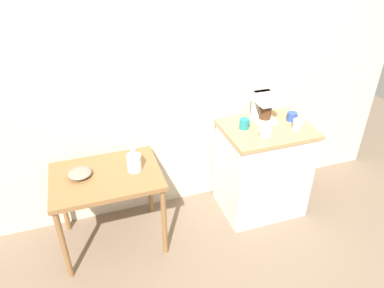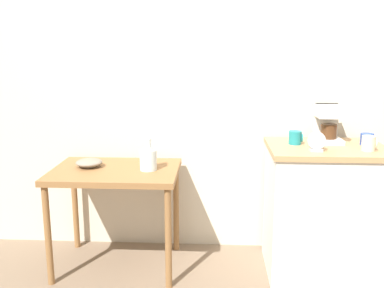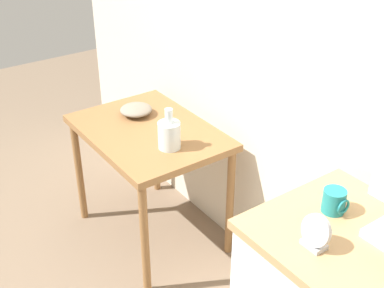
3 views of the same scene
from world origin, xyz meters
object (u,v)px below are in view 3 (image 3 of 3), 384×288
object	(u,v)px
mug_dark_teal	(334,201)
table_clock	(315,234)
glass_carafe_vase	(169,134)
bowl_stoneware	(136,110)

from	to	relation	value
mug_dark_teal	table_clock	distance (m)	0.22
mug_dark_teal	table_clock	bearing A→B (deg)	-64.93
mug_dark_teal	table_clock	xyz separation A→B (m)	(0.10, -0.20, 0.01)
glass_carafe_vase	mug_dark_teal	world-z (taller)	mug_dark_teal
bowl_stoneware	glass_carafe_vase	world-z (taller)	glass_carafe_vase
bowl_stoneware	mug_dark_teal	bearing A→B (deg)	0.95
bowl_stoneware	glass_carafe_vase	distance (m)	0.43
bowl_stoneware	table_clock	distance (m)	1.55
glass_carafe_vase	table_clock	world-z (taller)	table_clock
table_clock	bowl_stoneware	bearing A→B (deg)	173.29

